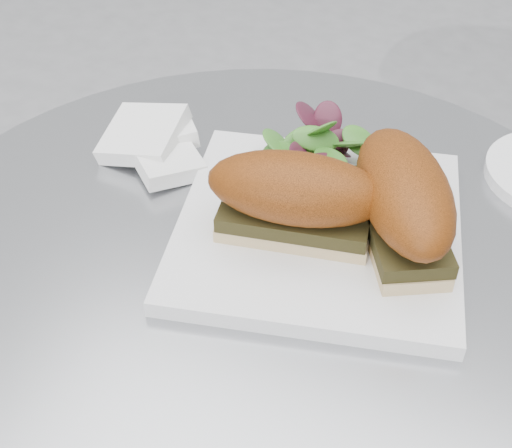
# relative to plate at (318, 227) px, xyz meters

# --- Properties ---
(table) EXTENTS (0.70, 0.70, 0.73)m
(table) POSITION_rel_plate_xyz_m (-0.03, -0.06, -0.25)
(table) COLOR #A3A4AA
(table) RESTS_ON ground
(plate) EXTENTS (0.31, 0.31, 0.02)m
(plate) POSITION_rel_plate_xyz_m (0.00, 0.00, 0.00)
(plate) COLOR white
(plate) RESTS_ON table
(sandwich_left) EXTENTS (0.16, 0.10, 0.08)m
(sandwich_left) POSITION_rel_plate_xyz_m (-0.01, -0.03, 0.05)
(sandwich_left) COLOR #D6B385
(sandwich_left) RESTS_ON plate
(sandwich_right) EXTENTS (0.15, 0.18, 0.08)m
(sandwich_right) POSITION_rel_plate_xyz_m (0.07, 0.01, 0.05)
(sandwich_right) COLOR #D6B385
(sandwich_right) RESTS_ON plate
(salad) EXTENTS (0.10, 0.10, 0.05)m
(salad) POSITION_rel_plate_xyz_m (-0.04, 0.07, 0.03)
(salad) COLOR #49802A
(salad) RESTS_ON plate
(napkin) EXTENTS (0.12, 0.12, 0.02)m
(napkin) POSITION_rel_plate_xyz_m (-0.19, 0.03, 0.00)
(napkin) COLOR white
(napkin) RESTS_ON table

